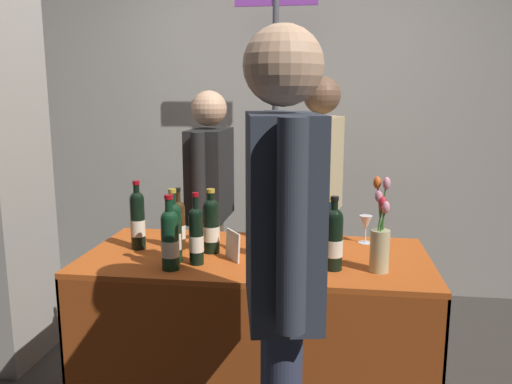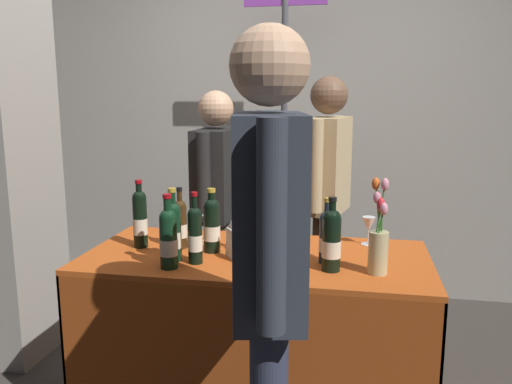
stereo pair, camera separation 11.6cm
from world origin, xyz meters
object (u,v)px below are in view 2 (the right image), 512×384
object	(u,v)px
taster_foreground_right	(269,253)
wine_glass_near_vendor	(369,225)
featured_wine_bottle	(180,223)
vendor_presenter	(217,193)
wine_glass_mid	(209,223)
tasting_table	(256,303)
booth_signpost	(284,114)
display_bottle_0	(168,237)
flower_vase	(379,241)

from	to	relation	value
taster_foreground_right	wine_glass_near_vendor	bearing A→B (deg)	-28.49
featured_wine_bottle	vendor_presenter	distance (m)	0.72
featured_wine_bottle	wine_glass_mid	distance (m)	0.18
tasting_table	booth_signpost	world-z (taller)	booth_signpost
tasting_table	wine_glass_mid	bearing A→B (deg)	147.15
display_bottle_0	wine_glass_near_vendor	distance (m)	1.01
featured_wine_bottle	wine_glass_mid	bearing A→B (deg)	54.38
wine_glass_mid	booth_signpost	distance (m)	1.19
display_bottle_0	tasting_table	bearing A→B (deg)	38.05
display_bottle_0	vendor_presenter	size ratio (longest dim) A/B	0.21
featured_wine_bottle	wine_glass_near_vendor	xyz separation A→B (m)	(0.91, 0.23, -0.02)
featured_wine_bottle	booth_signpost	distance (m)	1.33
display_bottle_0	featured_wine_bottle	bearing A→B (deg)	99.40
vendor_presenter	wine_glass_near_vendor	bearing A→B (deg)	62.61
featured_wine_bottle	booth_signpost	world-z (taller)	booth_signpost
display_bottle_0	taster_foreground_right	distance (m)	0.75
display_bottle_0	wine_glass_mid	world-z (taller)	display_bottle_0
featured_wine_bottle	display_bottle_0	world-z (taller)	display_bottle_0
booth_signpost	vendor_presenter	bearing A→B (deg)	-126.98
featured_wine_bottle	vendor_presenter	size ratio (longest dim) A/B	0.19
tasting_table	wine_glass_near_vendor	size ratio (longest dim) A/B	11.30
display_bottle_0	flower_vase	xyz separation A→B (m)	(0.89, 0.10, 0.00)
tasting_table	wine_glass_near_vendor	distance (m)	0.68
display_bottle_0	wine_glass_mid	size ratio (longest dim) A/B	2.39
display_bottle_0	wine_glass_near_vendor	size ratio (longest dim) A/B	2.30
wine_glass_near_vendor	vendor_presenter	world-z (taller)	vendor_presenter
wine_glass_mid	taster_foreground_right	bearing A→B (deg)	-63.99
tasting_table	display_bottle_0	world-z (taller)	display_bottle_0
wine_glass_mid	taster_foreground_right	size ratio (longest dim) A/B	0.08
wine_glass_near_vendor	wine_glass_mid	size ratio (longest dim) A/B	1.04
tasting_table	taster_foreground_right	xyz separation A→B (m)	(0.19, -0.78, 0.51)
wine_glass_mid	vendor_presenter	size ratio (longest dim) A/B	0.09
tasting_table	wine_glass_near_vendor	world-z (taller)	wine_glass_near_vendor
featured_wine_bottle	taster_foreground_right	size ratio (longest dim) A/B	0.17
display_bottle_0	vendor_presenter	world-z (taller)	vendor_presenter
flower_vase	taster_foreground_right	bearing A→B (deg)	-120.50
tasting_table	flower_vase	world-z (taller)	flower_vase
taster_foreground_right	booth_signpost	xyz separation A→B (m)	(-0.23, 2.01, 0.35)
vendor_presenter	flower_vase	bearing A→B (deg)	46.50
booth_signpost	tasting_table	bearing A→B (deg)	-88.18
wine_glass_near_vendor	flower_vase	xyz separation A→B (m)	(0.03, -0.43, 0.04)
booth_signpost	taster_foreground_right	bearing A→B (deg)	-83.51
wine_glass_mid	taster_foreground_right	distance (m)	1.08
wine_glass_near_vendor	tasting_table	bearing A→B (deg)	-153.05
featured_wine_bottle	taster_foreground_right	bearing A→B (deg)	-54.98
vendor_presenter	taster_foreground_right	xyz separation A→B (m)	(0.58, -1.54, 0.12)
display_bottle_0	booth_signpost	size ratio (longest dim) A/B	0.14
display_bottle_0	booth_signpost	xyz separation A→B (m)	(0.30, 1.49, 0.47)
tasting_table	display_bottle_0	bearing A→B (deg)	-141.95
display_bottle_0	booth_signpost	bearing A→B (deg)	78.76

